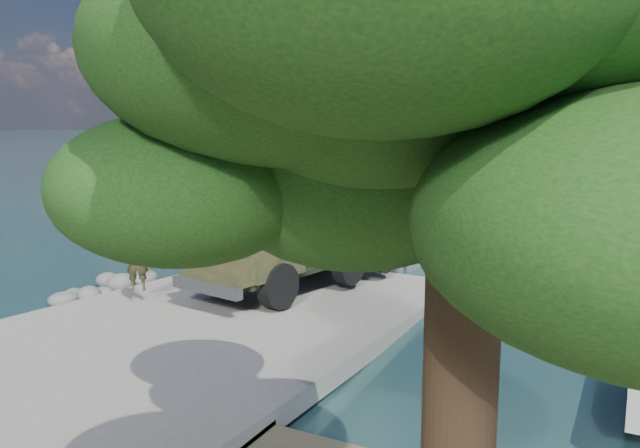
{
  "coord_description": "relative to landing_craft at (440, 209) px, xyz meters",
  "views": [
    {
      "loc": [
        10.96,
        -15.63,
        6.12
      ],
      "look_at": [
        -0.26,
        6.0,
        2.26
      ],
      "focal_mm": 35.0,
      "sensor_mm": 36.0,
      "label": 1
    }
  ],
  "objects": [
    {
      "name": "soldier",
      "position": [
        -2.71,
        -24.17,
        0.63
      ],
      "size": [
        0.84,
        0.79,
        1.93
      ],
      "primitive_type": "imported",
      "rotation": [
        0.0,
        0.0,
        0.61
      ],
      "color": "black",
      "rests_on": "boat_ramp"
    },
    {
      "name": "boat_ramp",
      "position": [
        0.42,
        -24.07,
        -0.59
      ],
      "size": [
        10.0,
        18.0,
        0.5
      ],
      "primitive_type": "cube",
      "color": "gray",
      "rests_on": "ground"
    },
    {
      "name": "overhang_tree",
      "position": [
        9.57,
        -33.17,
        5.1
      ],
      "size": [
        8.17,
        7.52,
        7.41
      ],
      "color": "#372316",
      "rests_on": "ground"
    },
    {
      "name": "landing_craft",
      "position": [
        0.0,
        0.0,
        0.0
      ],
      "size": [
        11.82,
        35.2,
        10.28
      ],
      "rotation": [
        0.0,
        0.0,
        -0.1
      ],
      "color": "#454B51",
      "rests_on": "ground"
    },
    {
      "name": "military_truck",
      "position": [
        0.95,
        -19.26,
        1.79
      ],
      "size": [
        4.42,
        9.57,
        4.28
      ],
      "rotation": [
        0.0,
        0.0,
        -0.18
      ],
      "color": "black",
      "rests_on": "boat_ramp"
    },
    {
      "name": "shoreline_rocks",
      "position": [
        -5.78,
        -22.57,
        -0.84
      ],
      "size": [
        3.2,
        5.6,
        0.9
      ],
      "primitive_type": null,
      "color": "#5A5A57",
      "rests_on": "ground"
    },
    {
      "name": "ground",
      "position": [
        0.42,
        -23.07,
        -0.84
      ],
      "size": [
        1400.0,
        1400.0,
        0.0
      ],
      "primitive_type": "plane",
      "color": "#1C4244",
      "rests_on": "ground"
    }
  ]
}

